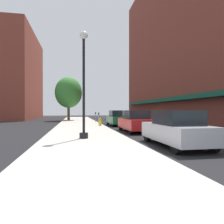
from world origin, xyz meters
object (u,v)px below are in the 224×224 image
at_px(parking_meter_far, 99,117).
at_px(tree_near, 69,93).
at_px(car_red, 135,121).
at_px(lamppost, 84,82).
at_px(fire_hydrant, 100,122).
at_px(parking_meter_near, 96,116).
at_px(car_green, 117,118).
at_px(car_silver, 176,129).

bearing_deg(parking_meter_far, tree_near, 108.59).
bearing_deg(parking_meter_far, car_red, -75.55).
bearing_deg(lamppost, tree_near, 93.76).
height_order(lamppost, car_red, lamppost).
bearing_deg(lamppost, fire_hydrant, 77.37).
height_order(lamppost, parking_meter_far, lamppost).
distance_m(parking_meter_far, tree_near, 11.82).
xyz_separation_m(fire_hydrant, parking_meter_near, (0.12, 5.88, 0.43)).
relative_size(lamppost, car_red, 1.37).
bearing_deg(lamppost, car_green, 68.65).
bearing_deg(fire_hydrant, tree_near, 104.95).
height_order(parking_meter_far, car_green, car_green).
xyz_separation_m(parking_meter_far, car_silver, (1.95, -14.01, -0.14)).
xyz_separation_m(car_red, car_green, (0.00, 6.69, 0.00)).
distance_m(car_silver, car_red, 6.44).
bearing_deg(car_green, tree_near, 117.59).
xyz_separation_m(parking_meter_far, car_green, (1.95, -0.88, -0.14)).
bearing_deg(parking_meter_near, tree_near, 116.77).
bearing_deg(car_green, parking_meter_near, 115.69).
xyz_separation_m(lamppost, tree_near, (-1.45, 22.05, 1.30)).
height_order(tree_near, car_silver, tree_near).
height_order(car_silver, car_red, same).
bearing_deg(parking_meter_far, lamppost, -100.70).
relative_size(lamppost, parking_meter_near, 4.50).
height_order(parking_meter_near, car_green, car_green).
bearing_deg(parking_meter_far, car_green, -24.27).
bearing_deg(parking_meter_near, fire_hydrant, -91.19).
height_order(lamppost, car_silver, lamppost).
relative_size(tree_near, car_red, 1.59).
height_order(fire_hydrant, parking_meter_far, parking_meter_far).
xyz_separation_m(lamppost, parking_meter_far, (2.15, 11.36, -2.25)).
distance_m(fire_hydrant, parking_meter_near, 5.90).
height_order(fire_hydrant, car_green, car_green).
distance_m(parking_meter_near, tree_near, 8.74).
distance_m(lamppost, parking_meter_far, 11.78).
bearing_deg(fire_hydrant, car_red, -68.46).
relative_size(fire_hydrant, tree_near, 0.12).
xyz_separation_m(lamppost, car_green, (4.10, 10.48, -2.39)).
height_order(lamppost, parking_meter_near, lamppost).
bearing_deg(car_red, fire_hydrant, 111.59).
bearing_deg(car_green, car_red, -88.02).
bearing_deg(lamppost, parking_meter_near, 81.81).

